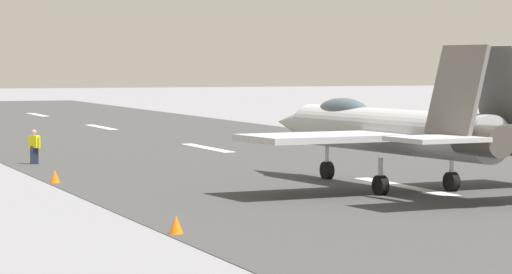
% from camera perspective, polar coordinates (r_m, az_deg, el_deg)
% --- Properties ---
extents(ground_plane, '(400.00, 400.00, 0.00)m').
position_cam_1_polar(ground_plane, '(51.97, 6.61, -2.20)').
color(ground_plane, gray).
extents(runway_strip, '(240.00, 26.00, 0.02)m').
position_cam_1_polar(runway_strip, '(51.95, 6.62, -2.19)').
color(runway_strip, '#3B3B3C').
rests_on(runway_strip, ground).
extents(fighter_jet, '(17.48, 13.31, 5.54)m').
position_cam_1_polar(fighter_jet, '(50.83, 5.95, 0.34)').
color(fighter_jet, '#ABADB2').
rests_on(fighter_jet, ground).
extents(crew_person, '(0.54, 0.51, 1.68)m').
position_cam_1_polar(crew_person, '(64.07, -9.64, -0.44)').
color(crew_person, '#1E2338').
rests_on(crew_person, ground).
extents(marker_cone_near, '(0.44, 0.44, 0.55)m').
position_cam_1_polar(marker_cone_near, '(37.67, -3.50, -3.84)').
color(marker_cone_near, orange).
rests_on(marker_cone_near, ground).
extents(marker_cone_mid, '(0.44, 0.44, 0.55)m').
position_cam_1_polar(marker_cone_mid, '(54.05, -8.76, -1.71)').
color(marker_cone_mid, orange).
rests_on(marker_cone_mid, ground).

